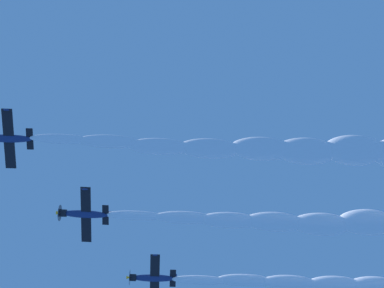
% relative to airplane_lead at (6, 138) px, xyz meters
% --- Properties ---
extents(airplane_lead, '(7.20, 6.91, 2.50)m').
position_rel_airplane_lead_xyz_m(airplane_lead, '(0.00, 0.00, 0.00)').
color(airplane_lead, navy).
extents(airplane_left_wingman, '(7.19, 6.88, 2.39)m').
position_rel_airplane_lead_xyz_m(airplane_left_wingman, '(-14.44, 0.83, -0.45)').
color(airplane_left_wingman, navy).
extents(airplane_right_wingman, '(7.20, 6.88, 2.35)m').
position_rel_airplane_lead_xyz_m(airplane_right_wingman, '(-28.73, 1.37, 0.34)').
color(airplane_right_wingman, navy).
extents(smoke_trail_lead, '(41.79, 47.73, 5.00)m').
position_rel_airplane_lead_xyz_m(smoke_trail_lead, '(-28.49, 33.82, -0.08)').
color(smoke_trail_lead, white).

